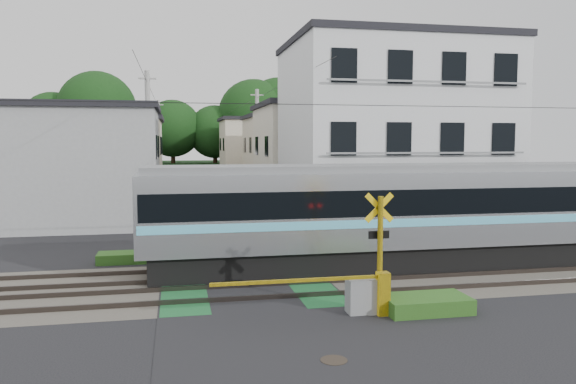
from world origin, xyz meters
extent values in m
plane|color=black|center=(0.00, 0.00, 0.00)|extent=(120.00, 120.00, 0.00)
cube|color=#47423A|center=(0.00, 0.00, 0.00)|extent=(120.00, 6.00, 0.00)
cube|color=black|center=(0.00, 0.00, 0.01)|extent=(5.20, 120.00, 0.00)
cube|color=#145126|center=(-1.90, 0.00, 0.01)|extent=(1.30, 6.00, 0.00)
cube|color=#145126|center=(1.90, 0.00, 0.01)|extent=(1.30, 6.00, 0.00)
cube|color=#3F3833|center=(0.00, -1.90, 0.07)|extent=(120.00, 0.08, 0.14)
cube|color=#3F3833|center=(0.00, -0.50, 0.07)|extent=(120.00, 0.08, 0.14)
cube|color=#3F3833|center=(0.00, 0.50, 0.07)|extent=(120.00, 0.08, 0.14)
cube|color=#3F3833|center=(0.00, 1.90, 0.07)|extent=(120.00, 0.08, 0.14)
cube|color=black|center=(5.33, 1.20, 0.43)|extent=(16.63, 2.29, 0.87)
cube|color=black|center=(-0.73, 1.20, 0.29)|extent=(2.31, 2.12, 0.58)
cube|color=black|center=(11.40, 1.20, 0.29)|extent=(2.31, 2.12, 0.58)
cube|color=#B0B5BA|center=(5.33, 1.20, 2.12)|extent=(17.32, 2.69, 2.50)
cube|color=black|center=(5.33, 1.20, 2.42)|extent=(17.04, 2.73, 0.85)
cube|color=#5EC9EE|center=(5.33, 1.20, 1.77)|extent=(17.15, 2.72, 0.27)
cube|color=slate|center=(5.33, 1.20, 3.48)|extent=(16.97, 2.21, 0.23)
cube|color=black|center=(-3.28, 1.20, 2.49)|extent=(0.10, 2.32, 1.50)
cylinder|color=yellow|center=(3.00, -3.60, 1.50)|extent=(0.14, 0.14, 3.00)
cube|color=yellow|center=(3.00, -3.50, 2.70)|extent=(0.77, 0.05, 0.77)
cube|color=yellow|center=(3.00, -3.50, 2.70)|extent=(0.77, 0.05, 0.77)
cube|color=black|center=(3.00, -3.50, 2.00)|extent=(0.55, 0.05, 0.20)
sphere|color=#FF0C07|center=(2.84, -3.44, 2.00)|extent=(0.16, 0.16, 0.16)
sphere|color=#FF0C07|center=(3.16, -3.44, 2.00)|extent=(0.16, 0.16, 0.16)
cube|color=gray|center=(2.50, -3.60, 0.45)|extent=(0.70, 0.50, 0.90)
cube|color=yellow|center=(3.00, -3.85, 0.55)|extent=(0.30, 0.30, 1.10)
cube|color=yellow|center=(0.75, -3.85, 1.00)|extent=(4.20, 0.08, 0.08)
cylinder|color=yellow|center=(-3.00, 3.60, 1.50)|extent=(0.14, 0.14, 3.00)
cube|color=yellow|center=(-3.00, 3.50, 2.70)|extent=(0.77, 0.05, 0.77)
cube|color=yellow|center=(-3.00, 3.50, 2.70)|extent=(0.77, 0.05, 0.77)
cube|color=black|center=(-3.00, 3.50, 2.00)|extent=(0.55, 0.05, 0.20)
sphere|color=#FF0C07|center=(-3.16, 3.44, 2.00)|extent=(0.16, 0.16, 0.16)
sphere|color=#FF0C07|center=(-2.84, 3.44, 2.00)|extent=(0.16, 0.16, 0.16)
cube|color=gray|center=(-2.50, 3.60, 0.45)|extent=(0.70, 0.50, 0.90)
cube|color=yellow|center=(-3.00, 3.85, 0.55)|extent=(0.30, 0.30, 1.10)
cube|color=yellow|center=(-0.75, 3.85, 1.00)|extent=(4.20, 0.08, 0.08)
cube|color=silver|center=(8.50, 9.50, 4.50)|extent=(10.00, 8.00, 9.00)
cube|color=black|center=(8.50, 9.50, 9.15)|extent=(10.20, 8.16, 0.30)
cube|color=black|center=(4.80, 5.47, 1.50)|extent=(1.10, 0.06, 1.40)
cube|color=black|center=(7.25, 5.47, 1.50)|extent=(1.10, 0.06, 1.40)
cube|color=black|center=(9.70, 5.47, 1.50)|extent=(1.10, 0.06, 1.40)
cube|color=black|center=(12.15, 5.47, 1.50)|extent=(1.10, 0.06, 1.40)
cube|color=gray|center=(8.50, 5.25, 0.90)|extent=(9.00, 0.06, 0.08)
cube|color=black|center=(4.80, 5.47, 4.50)|extent=(1.10, 0.06, 1.40)
cube|color=black|center=(7.25, 5.47, 4.50)|extent=(1.10, 0.06, 1.40)
cube|color=black|center=(9.70, 5.47, 4.50)|extent=(1.10, 0.06, 1.40)
cube|color=black|center=(12.15, 5.47, 4.50)|extent=(1.10, 0.06, 1.40)
cube|color=gray|center=(8.50, 5.25, 3.90)|extent=(9.00, 0.06, 0.08)
cube|color=black|center=(4.80, 5.47, 7.50)|extent=(1.10, 0.06, 1.40)
cube|color=black|center=(7.25, 5.47, 7.50)|extent=(1.10, 0.06, 1.40)
cube|color=black|center=(9.70, 5.47, 7.50)|extent=(1.10, 0.06, 1.40)
cube|color=black|center=(12.15, 5.47, 7.50)|extent=(1.10, 0.06, 1.40)
cube|color=gray|center=(8.50, 5.25, 6.90)|extent=(9.00, 0.06, 0.08)
cube|color=#A1A4A6|center=(-6.50, 14.00, 3.00)|extent=(7.00, 7.00, 6.00)
cube|color=black|center=(-6.50, 14.00, 6.15)|extent=(7.35, 7.35, 0.30)
cube|color=black|center=(-2.97, 12.25, 1.30)|extent=(0.06, 1.00, 1.20)
cube|color=black|center=(-2.97, 15.75, 1.30)|extent=(0.06, 1.00, 1.20)
cube|color=black|center=(-2.97, 12.25, 4.10)|extent=(0.06, 1.00, 1.20)
cube|color=black|center=(-2.97, 15.75, 4.10)|extent=(0.06, 1.00, 1.20)
cube|color=beige|center=(6.80, 18.00, 3.25)|extent=(7.00, 8.00, 6.50)
cube|color=black|center=(6.80, 18.00, 6.65)|extent=(7.35, 8.40, 0.30)
cube|color=black|center=(3.27, 16.00, 1.30)|extent=(0.06, 1.00, 1.20)
cube|color=black|center=(3.27, 20.00, 1.30)|extent=(0.06, 1.00, 1.20)
cube|color=black|center=(3.27, 16.00, 4.10)|extent=(0.06, 1.00, 1.20)
cube|color=black|center=(3.27, 20.00, 4.10)|extent=(0.06, 1.00, 1.20)
cube|color=beige|center=(-7.00, 23.00, 2.90)|extent=(8.00, 7.00, 5.80)
cube|color=black|center=(-7.00, 23.00, 5.95)|extent=(8.40, 7.35, 0.30)
cube|color=black|center=(-2.97, 21.25, 1.30)|extent=(0.06, 1.00, 1.20)
cube|color=black|center=(-2.97, 24.75, 1.30)|extent=(0.06, 1.00, 1.20)
cube|color=black|center=(-2.97, 21.25, 4.10)|extent=(0.06, 1.00, 1.20)
cube|color=black|center=(-2.97, 24.75, 4.10)|extent=(0.06, 1.00, 1.20)
cube|color=beige|center=(7.20, 28.00, 3.10)|extent=(7.00, 7.00, 6.20)
cube|color=black|center=(7.20, 28.00, 6.35)|extent=(7.35, 7.35, 0.30)
cube|color=black|center=(3.67, 26.25, 1.30)|extent=(0.06, 1.00, 1.20)
cube|color=black|center=(3.67, 29.75, 1.30)|extent=(0.06, 1.00, 1.20)
cube|color=black|center=(3.67, 26.25, 4.10)|extent=(0.06, 1.00, 1.20)
cube|color=black|center=(3.67, 29.75, 4.10)|extent=(0.06, 1.00, 1.20)
cube|color=tan|center=(-6.80, 33.00, 3.00)|extent=(7.00, 8.00, 6.00)
cube|color=black|center=(-6.80, 33.00, 6.15)|extent=(7.35, 8.40, 0.30)
cube|color=black|center=(-3.27, 31.00, 1.30)|extent=(0.06, 1.00, 1.20)
cube|color=black|center=(-3.27, 35.00, 1.30)|extent=(0.06, 1.00, 1.20)
cube|color=black|center=(-3.27, 31.00, 4.10)|extent=(0.06, 1.00, 1.20)
cube|color=black|center=(-3.27, 35.00, 4.10)|extent=(0.06, 1.00, 1.20)
cube|color=beige|center=(6.50, 38.00, 3.20)|extent=(8.00, 7.00, 6.40)
cube|color=black|center=(6.50, 38.00, 6.55)|extent=(8.40, 7.35, 0.30)
cube|color=black|center=(2.47, 36.25, 1.30)|extent=(0.06, 1.00, 1.20)
cube|color=black|center=(2.47, 39.75, 1.30)|extent=(0.06, 1.00, 1.20)
cube|color=black|center=(2.47, 36.25, 4.10)|extent=(0.06, 1.00, 1.20)
cube|color=black|center=(2.47, 39.75, 4.10)|extent=(0.06, 1.00, 1.20)
cube|color=#143612|center=(0.00, 50.00, 1.00)|extent=(40.00, 10.00, 2.00)
cylinder|color=#332114|center=(-14.71, 47.20, 2.41)|extent=(0.50, 0.50, 4.83)
sphere|color=#143612|center=(-14.71, 47.20, 6.28)|extent=(6.76, 6.76, 6.76)
cylinder|color=#332114|center=(-10.05, 45.78, 2.95)|extent=(0.50, 0.50, 5.90)
sphere|color=#143612|center=(-10.05, 45.78, 7.66)|extent=(8.25, 8.25, 8.25)
cylinder|color=#332114|center=(-6.67, 47.94, 2.18)|extent=(0.50, 0.50, 4.36)
sphere|color=#143612|center=(-6.67, 47.94, 5.66)|extent=(6.10, 6.10, 6.10)
cylinder|color=#332114|center=(-2.23, 46.02, 2.23)|extent=(0.50, 0.50, 4.46)
sphere|color=#143612|center=(-2.23, 46.02, 5.80)|extent=(6.25, 6.25, 6.25)
cylinder|color=#332114|center=(2.38, 46.07, 2.10)|extent=(0.50, 0.50, 4.20)
sphere|color=#143612|center=(2.38, 46.07, 5.46)|extent=(5.87, 5.87, 5.87)
cylinder|color=#332114|center=(6.61, 45.11, 2.81)|extent=(0.50, 0.50, 5.62)
sphere|color=#143612|center=(6.61, 45.11, 7.30)|extent=(7.87, 7.87, 7.87)
cylinder|color=#332114|center=(9.55, 45.98, 2.89)|extent=(0.50, 0.50, 5.78)
sphere|color=#143612|center=(9.55, 45.98, 7.52)|extent=(8.10, 8.10, 8.10)
cylinder|color=#332114|center=(14.63, 48.82, 2.38)|extent=(0.50, 0.50, 4.76)
sphere|color=#143612|center=(14.63, 48.82, 6.19)|extent=(6.67, 6.67, 6.67)
cube|color=black|center=(6.00, 1.20, 5.60)|extent=(60.00, 0.02, 0.02)
cylinder|color=#A5A5A0|center=(-3.40, 13.00, 4.00)|extent=(0.26, 0.26, 8.00)
cube|color=#A5A5A0|center=(-3.40, 13.00, 7.60)|extent=(0.90, 0.08, 0.08)
cylinder|color=#A5A5A0|center=(3.60, 22.00, 4.00)|extent=(0.26, 0.26, 8.00)
cube|color=#A5A5A0|center=(3.60, 22.00, 7.60)|extent=(0.90, 0.08, 0.08)
cylinder|color=#A5A5A0|center=(-3.40, 34.00, 4.00)|extent=(0.26, 0.26, 8.00)
cube|color=#A5A5A0|center=(-3.40, 34.00, 7.60)|extent=(0.90, 0.08, 0.08)
cube|color=black|center=(-3.40, 23.50, 7.40)|extent=(0.02, 42.00, 0.02)
cube|color=black|center=(3.60, 23.50, 7.40)|extent=(0.02, 42.00, 0.02)
imported|color=#31353D|center=(1.75, 30.66, 0.80)|extent=(0.66, 0.52, 1.59)
cylinder|color=#2D261E|center=(0.96, -6.49, 0.01)|extent=(0.55, 0.55, 0.02)
cube|color=#2D5E1E|center=(4.20, -3.80, 0.20)|extent=(2.20, 1.20, 0.40)
cube|color=#2D5E1E|center=(-4.00, 3.90, 0.18)|extent=(1.80, 1.00, 0.36)
cube|color=#2D5E1E|center=(4.60, 3.20, 0.15)|extent=(1.50, 0.90, 0.30)
camera|label=1|loc=(-2.11, -16.97, 4.39)|focal=35.00mm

